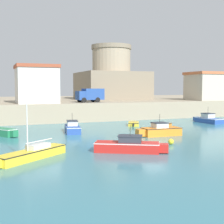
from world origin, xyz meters
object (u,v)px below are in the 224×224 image
(dinghy_orange_4, at_px, (164,126))
(harbor_shed_mid_row, at_px, (209,86))
(mooring_buoy, at_px, (171,142))
(harbor_shed_near_wharf, at_px, (37,84))
(sailboat_yellow_0, at_px, (32,153))
(motorboat_blue_8, at_px, (208,119))
(fortress, at_px, (111,80))
(motorboat_red_7, at_px, (129,146))
(motorboat_orange_2, at_px, (160,131))
(dinghy_yellow_1, at_px, (134,123))
(motorboat_blue_6, at_px, (72,128))
(truck_on_quay, at_px, (90,95))

(dinghy_orange_4, distance_m, harbor_shed_mid_row, 22.64)
(mooring_buoy, xyz_separation_m, harbor_shed_near_wharf, (-8.79, 24.30, 5.52))
(sailboat_yellow_0, xyz_separation_m, motorboat_blue_8, (27.42, 14.70, 0.09))
(fortress, bearing_deg, motorboat_red_7, -109.00)
(motorboat_orange_2, xyz_separation_m, harbor_shed_near_wharf, (-10.46, 19.32, 5.22))
(dinghy_yellow_1, bearing_deg, motorboat_blue_6, -160.75)
(harbor_shed_mid_row, distance_m, truck_on_quay, 23.65)
(motorboat_orange_2, relative_size, motorboat_blue_8, 0.96)
(motorboat_red_7, xyz_separation_m, harbor_shed_near_wharf, (-3.78, 25.97, 5.26))
(fortress, relative_size, harbor_shed_mid_row, 1.56)
(motorboat_blue_8, distance_m, harbor_shed_mid_row, 14.49)
(fortress, xyz_separation_m, harbor_shed_mid_row, (16.00, -9.96, -1.18))
(sailboat_yellow_0, distance_m, harbor_shed_near_wharf, 26.58)
(sailboat_yellow_0, bearing_deg, motorboat_orange_2, 23.99)
(motorboat_orange_2, height_order, mooring_buoy, motorboat_orange_2)
(sailboat_yellow_0, relative_size, motorboat_orange_2, 1.16)
(motorboat_orange_2, bearing_deg, motorboat_blue_6, 143.34)
(sailboat_yellow_0, bearing_deg, motorboat_blue_6, 63.71)
(motorboat_orange_2, distance_m, harbor_shed_near_wharf, 22.58)
(dinghy_orange_4, distance_m, harbor_shed_near_wharf, 20.58)
(dinghy_yellow_1, relative_size, harbor_shed_near_wharf, 0.54)
(mooring_buoy, distance_m, harbor_shed_near_wharf, 26.42)
(motorboat_red_7, relative_size, fortress, 0.47)
(motorboat_red_7, xyz_separation_m, mooring_buoy, (5.01, 1.67, -0.26))
(motorboat_orange_2, relative_size, motorboat_red_7, 0.87)
(sailboat_yellow_0, bearing_deg, fortress, 60.49)
(motorboat_blue_6, distance_m, fortress, 27.27)
(motorboat_blue_6, distance_m, truck_on_quay, 14.53)
(motorboat_orange_2, bearing_deg, fortress, 79.13)
(sailboat_yellow_0, bearing_deg, harbor_shed_near_wharf, 81.26)
(mooring_buoy, height_order, harbor_shed_near_wharf, harbor_shed_near_wharf)
(sailboat_yellow_0, relative_size, dinghy_orange_4, 1.70)
(motorboat_blue_6, relative_size, truck_on_quay, 1.16)
(harbor_shed_mid_row, bearing_deg, motorboat_orange_2, -138.78)
(dinghy_orange_4, relative_size, harbor_shed_mid_row, 0.43)
(dinghy_yellow_1, height_order, harbor_shed_near_wharf, harbor_shed_near_wharf)
(sailboat_yellow_0, bearing_deg, motorboat_blue_8, 28.19)
(motorboat_red_7, height_order, motorboat_blue_8, motorboat_blue_8)
(motorboat_blue_8, bearing_deg, motorboat_orange_2, -147.51)
(dinghy_yellow_1, relative_size, mooring_buoy, 6.88)
(motorboat_red_7, bearing_deg, motorboat_blue_6, 96.89)
(dinghy_yellow_1, distance_m, fortress, 20.84)
(dinghy_yellow_1, bearing_deg, motorboat_blue_8, -5.76)
(sailboat_yellow_0, height_order, motorboat_red_7, sailboat_yellow_0)
(sailboat_yellow_0, distance_m, motorboat_orange_2, 15.78)
(motorboat_blue_6, relative_size, harbor_shed_mid_row, 0.65)
(harbor_shed_near_wharf, bearing_deg, truck_on_quay, -3.61)
(dinghy_yellow_1, height_order, motorboat_orange_2, motorboat_orange_2)
(dinghy_yellow_1, distance_m, motorboat_blue_8, 11.73)
(sailboat_yellow_0, bearing_deg, truck_on_quay, 63.90)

